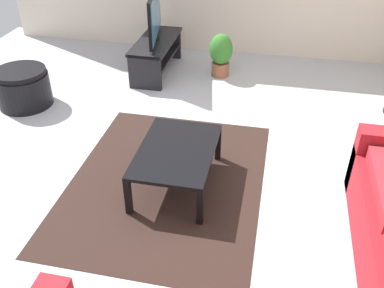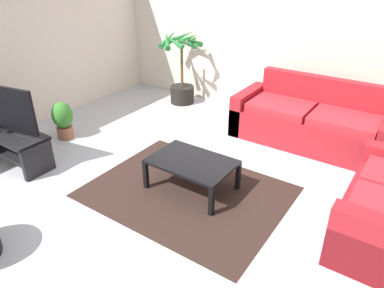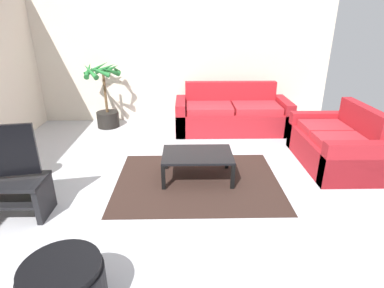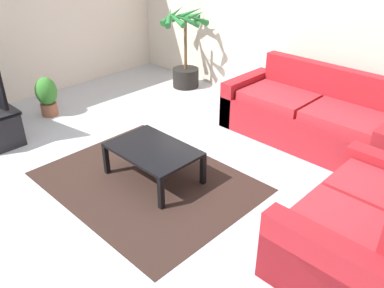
# 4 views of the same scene
# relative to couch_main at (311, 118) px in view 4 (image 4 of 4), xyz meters

# --- Properties ---
(ground_plane) EXTENTS (6.60, 6.60, 0.00)m
(ground_plane) POSITION_rel_couch_main_xyz_m (-0.94, -2.28, -0.30)
(ground_plane) COLOR #B2B2B7
(wall_back) EXTENTS (6.00, 0.06, 2.70)m
(wall_back) POSITION_rel_couch_main_xyz_m (-0.94, 0.72, 1.05)
(wall_back) COLOR beige
(wall_back) RESTS_ON ground
(couch_main) EXTENTS (2.17, 0.90, 0.90)m
(couch_main) POSITION_rel_couch_main_xyz_m (0.00, 0.00, 0.00)
(couch_main) COLOR maroon
(couch_main) RESTS_ON ground
(couch_loveseat) EXTENTS (0.90, 1.52, 0.90)m
(couch_loveseat) POSITION_rel_couch_main_xyz_m (1.34, -1.54, -0.00)
(couch_loveseat) COLOR maroon
(couch_loveseat) RESTS_ON ground
(coffee_table) EXTENTS (0.95, 0.64, 0.37)m
(coffee_table) POSITION_rel_couch_main_xyz_m (-0.74, -1.95, 0.03)
(coffee_table) COLOR black
(coffee_table) RESTS_ON ground
(area_rug) EXTENTS (2.20, 1.70, 0.01)m
(area_rug) POSITION_rel_couch_main_xyz_m (-0.74, -2.05, -0.30)
(area_rug) COLOR black
(area_rug) RESTS_ON ground
(potted_palm) EXTENTS (0.76, 0.80, 1.29)m
(potted_palm) POSITION_rel_couch_main_xyz_m (-2.49, 0.27, 0.24)
(potted_palm) COLOR black
(potted_palm) RESTS_ON ground
(potted_plant_small) EXTENTS (0.30, 0.30, 0.57)m
(potted_plant_small) POSITION_rel_couch_main_xyz_m (-3.07, -1.93, 0.01)
(potted_plant_small) COLOR brown
(potted_plant_small) RESTS_ON ground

